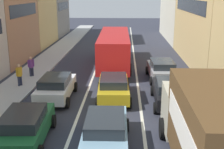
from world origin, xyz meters
TOP-DOWN VIEW (x-y plane):
  - sidewalk_left at (-6.70, 20.00)m, footprint 2.60×64.00m
  - lane_stripe_left at (-1.70, 20.00)m, footprint 0.16×60.00m
  - lane_stripe_right at (1.70, 20.00)m, footprint 0.16×60.00m
  - removalist_box_truck at (3.70, 4.16)m, footprint 2.75×7.72m
  - sedan_centre_lane_second at (-0.01, 6.19)m, footprint 2.12×4.33m
  - wagon_left_lane_second at (-3.53, 6.43)m, footprint 2.26×4.40m
  - hatchback_centre_lane_third at (0.09, 12.04)m, footprint 2.20×4.37m
  - sedan_left_lane_third at (-3.43, 11.91)m, footprint 2.08×4.31m
  - sedan_right_lane_behind_truck at (3.43, 11.31)m, footprint 2.16×4.35m
  - wagon_right_lane_far at (3.54, 16.42)m, footprint 2.18×4.36m
  - bus_mid_queue_primary at (-0.18, 20.44)m, footprint 2.94×10.54m
  - pedestrian_near_kerb at (-6.40, 16.48)m, footprint 0.41×0.41m
  - pedestrian_mid_sidewalk at (-6.47, 14.07)m, footprint 0.34×0.49m

SIDE VIEW (x-z plane):
  - lane_stripe_left at x=-1.70m, z-range 0.00..0.01m
  - lane_stripe_right at x=1.70m, z-range 0.00..0.01m
  - sidewalk_left at x=-6.70m, z-range 0.00..0.14m
  - sedan_centre_lane_second at x=-0.01m, z-range 0.05..1.54m
  - wagon_left_lane_second at x=-3.53m, z-range 0.05..1.54m
  - hatchback_centre_lane_third at x=0.09m, z-range 0.05..1.54m
  - sedan_left_lane_third at x=-3.43m, z-range 0.05..1.54m
  - sedan_right_lane_behind_truck at x=3.43m, z-range 0.05..1.54m
  - wagon_right_lane_far at x=3.54m, z-range 0.05..1.54m
  - pedestrian_near_kerb at x=-6.40m, z-range 0.12..1.78m
  - pedestrian_mid_sidewalk at x=-6.47m, z-range 0.12..1.78m
  - bus_mid_queue_primary at x=-0.18m, z-range 0.31..3.21m
  - removalist_box_truck at x=3.70m, z-range 0.18..3.76m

